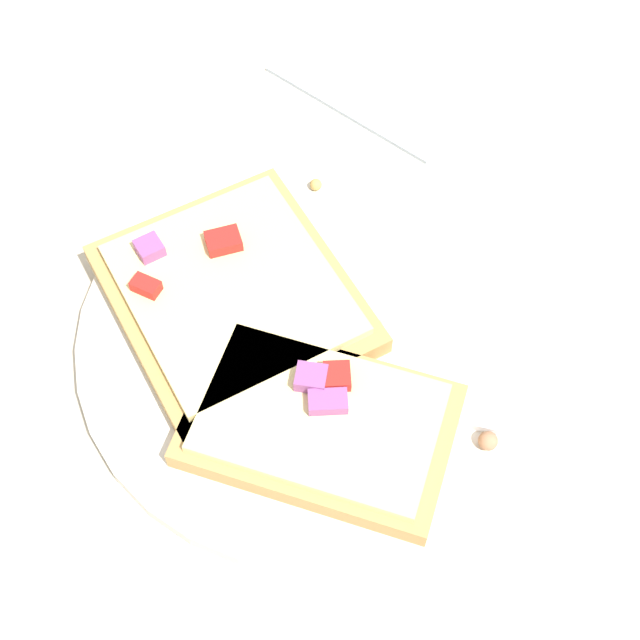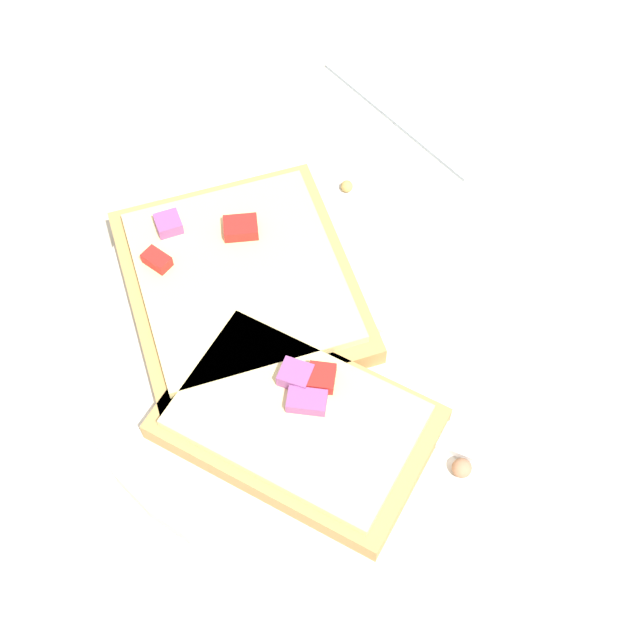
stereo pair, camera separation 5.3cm
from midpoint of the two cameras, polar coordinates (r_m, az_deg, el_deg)
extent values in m
plane|color=#BCB29E|center=(0.55, 2.76, -1.44)|extent=(4.00, 4.00, 0.00)
cylinder|color=silver|center=(0.55, 2.78, -1.12)|extent=(0.30, 0.30, 0.01)
cube|color=silver|center=(0.54, 10.91, -1.84)|extent=(0.12, 0.07, 0.01)
cube|color=silver|center=(0.55, 2.30, 1.16)|extent=(0.06, 0.05, 0.01)
cube|color=silver|center=(0.56, -0.88, 3.26)|extent=(0.03, 0.02, 0.00)
cube|color=silver|center=(0.56, -1.17, 2.70)|extent=(0.03, 0.02, 0.00)
cube|color=silver|center=(0.56, -1.47, 2.14)|extent=(0.03, 0.02, 0.00)
cube|color=silver|center=(0.55, -1.77, 1.57)|extent=(0.03, 0.02, 0.00)
cube|color=silver|center=(0.51, 11.62, -7.83)|extent=(0.08, 0.05, 0.01)
cube|color=silver|center=(0.52, 1.28, -3.85)|extent=(0.12, 0.07, 0.00)
cube|color=tan|center=(0.55, -2.33, 2.03)|extent=(0.19, 0.18, 0.01)
cube|color=beige|center=(0.54, -2.37, 2.63)|extent=(0.17, 0.16, 0.01)
cube|color=red|center=(0.55, -2.64, 5.53)|extent=(0.03, 0.03, 0.01)
cube|color=red|center=(0.54, -7.67, 3.62)|extent=(0.02, 0.01, 0.01)
cube|color=#934C8E|center=(0.56, -7.01, 5.94)|extent=(0.02, 0.02, 0.01)
cube|color=tan|center=(0.50, 1.58, -6.89)|extent=(0.17, 0.14, 0.01)
cube|color=beige|center=(0.49, 1.60, -6.40)|extent=(0.15, 0.12, 0.01)
cube|color=red|center=(0.50, 3.16, -3.96)|extent=(0.02, 0.02, 0.01)
cube|color=#934C8E|center=(0.50, 1.48, -3.80)|extent=(0.02, 0.02, 0.01)
cube|color=#934C8E|center=(0.49, 2.26, -5.47)|extent=(0.03, 0.02, 0.01)
sphere|color=#A09952|center=(0.53, 0.00, -1.47)|extent=(0.01, 0.01, 0.01)
sphere|color=tan|center=(0.60, 4.28, 8.35)|extent=(0.01, 0.01, 0.01)
sphere|color=#C88646|center=(0.52, 7.60, -4.75)|extent=(0.01, 0.01, 0.01)
sphere|color=#AE7A59|center=(0.50, 11.82, -9.76)|extent=(0.01, 0.01, 0.01)
sphere|color=tan|center=(0.55, 0.03, 2.30)|extent=(0.01, 0.01, 0.01)
cube|color=silver|center=(0.69, 9.71, 14.09)|extent=(0.15, 0.09, 0.01)
camera|label=1|loc=(0.03, -87.13, 4.56)|focal=50.00mm
camera|label=2|loc=(0.03, 92.87, -4.56)|focal=50.00mm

